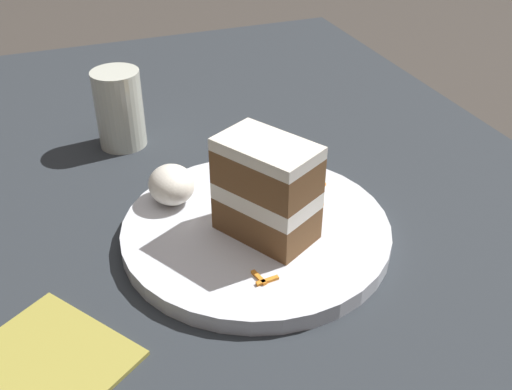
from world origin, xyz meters
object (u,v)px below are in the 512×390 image
cream_dollop (172,185)px  orange_garnish (253,177)px  drinking_glass (120,114)px  cake_slice (267,190)px  plate (256,231)px

cream_dollop → orange_garnish: (0.01, -0.10, -0.02)m
drinking_glass → cream_dollop: bearing=-172.9°
cake_slice → cream_dollop: size_ratio=2.03×
cake_slice → drinking_glass: 0.29m
cake_slice → cream_dollop: 0.12m
cream_dollop → drinking_glass: size_ratio=0.54×
plate → orange_garnish: (0.08, -0.03, 0.01)m
cream_dollop → plate: bearing=-136.4°
plate → orange_garnish: 0.09m
plate → orange_garnish: size_ratio=4.11×
plate → drinking_glass: size_ratio=2.72×
cake_slice → drinking_glass: cake_slice is taller
cake_slice → orange_garnish: bearing=-132.5°
cream_dollop → drinking_glass: bearing=7.1°
plate → cream_dollop: 0.10m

